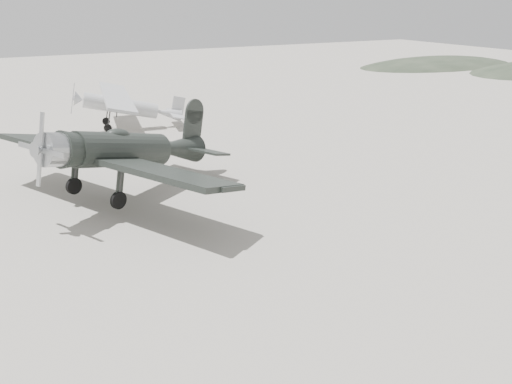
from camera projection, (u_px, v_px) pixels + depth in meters
ground at (283, 262)px, 18.44m from camera, size 160.00×160.00×0.00m
hill_northeast at (437, 65)px, 73.14m from camera, size 32.00×16.00×5.20m
lowwing_monoplane at (129, 150)px, 23.65m from camera, size 10.82×13.36×4.50m
highwing_monoplane at (125, 103)px, 36.33m from camera, size 8.01×11.24×3.17m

